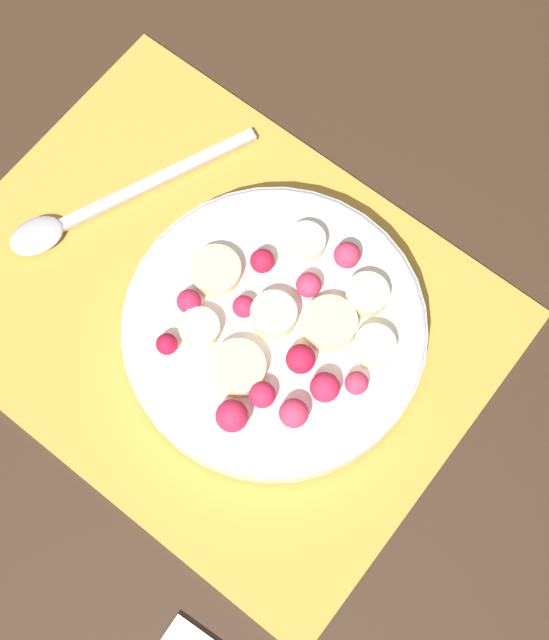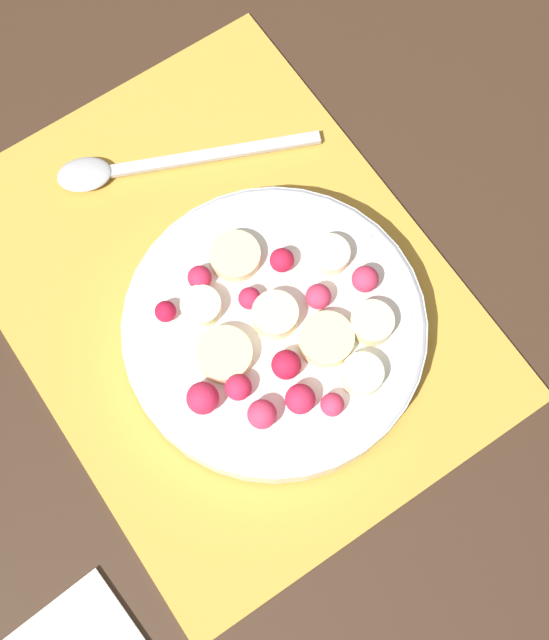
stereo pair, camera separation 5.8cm
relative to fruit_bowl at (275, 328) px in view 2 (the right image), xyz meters
name	(u,v)px [view 2 (the right image)]	position (x,y,z in m)	size (l,w,h in m)	color
ground_plane	(226,295)	(0.05, 0.01, -0.02)	(3.00, 3.00, 0.00)	#382619
placemat	(225,294)	(0.05, 0.01, -0.02)	(0.37, 0.29, 0.01)	gold
fruit_bowl	(275,328)	(0.00, 0.00, 0.00)	(0.20, 0.20, 0.05)	silver
spoon	(136,167)	(0.16, 0.01, -0.01)	(0.09, 0.19, 0.01)	#B2B2B7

